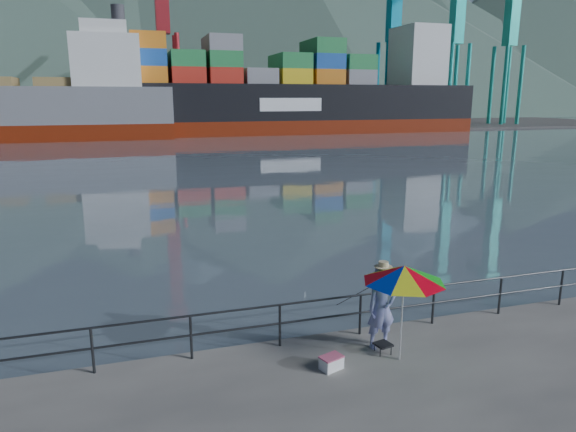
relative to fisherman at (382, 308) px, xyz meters
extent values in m
cube|color=slate|center=(-3.17, 129.02, -0.94)|extent=(500.00, 280.00, 0.00)
cube|color=#514F4C|center=(6.83, 92.02, -0.94)|extent=(200.00, 40.00, 0.40)
cylinder|color=#2D3033|center=(-3.17, 0.72, 0.06)|extent=(22.00, 0.05, 0.05)
cylinder|color=#2D3033|center=(-3.17, 0.72, -0.39)|extent=(22.00, 0.05, 0.05)
cube|color=#2D3033|center=(-3.17, 0.72, -0.44)|extent=(22.00, 0.06, 1.00)
cone|color=#385147|center=(-3.17, 204.02, 33.06)|extent=(282.88, 282.88, 68.00)
cone|color=#385147|center=(56.83, 209.02, 39.06)|extent=(332.80, 332.80, 80.00)
cone|color=#385147|center=(126.83, 214.02, 30.06)|extent=(257.92, 257.92, 62.00)
cone|color=#385147|center=(196.83, 219.02, 34.06)|extent=(291.20, 291.20, 70.00)
cube|color=red|center=(6.83, 91.02, 0.36)|extent=(6.00, 2.40, 2.60)
cube|color=yellow|center=(13.33, 91.02, 2.96)|extent=(6.00, 2.40, 7.80)
cube|color=#267F3F|center=(19.83, 91.02, 2.96)|extent=(6.00, 2.40, 7.80)
cube|color=#194CA5|center=(26.33, 91.02, 0.36)|extent=(6.00, 2.40, 2.60)
cube|color=yellow|center=(32.83, 91.02, 2.96)|extent=(6.00, 2.40, 7.80)
cube|color=#267F3F|center=(39.33, 91.02, 2.96)|extent=(6.00, 2.40, 7.80)
cube|color=#267F3F|center=(45.83, 91.02, 2.96)|extent=(6.00, 2.40, 7.80)
cube|color=red|center=(52.33, 91.02, 2.96)|extent=(6.00, 2.40, 7.80)
cube|color=#267F3F|center=(58.83, 91.02, 0.36)|extent=(6.00, 2.40, 2.60)
cube|color=orange|center=(6.83, 94.02, 0.36)|extent=(6.00, 2.40, 2.60)
cube|color=#267F3F|center=(13.33, 94.02, 0.36)|extent=(6.00, 2.40, 2.60)
cube|color=yellow|center=(19.83, 94.02, 0.36)|extent=(6.00, 2.40, 2.60)
cube|color=#194CA5|center=(26.33, 94.02, 2.96)|extent=(6.00, 2.40, 7.80)
cube|color=orange|center=(32.83, 94.02, 2.96)|extent=(6.00, 2.40, 7.80)
cube|color=orange|center=(39.33, 94.02, 0.36)|extent=(6.00, 2.40, 2.60)
cube|color=yellow|center=(45.83, 94.02, 2.96)|extent=(6.00, 2.40, 7.80)
imported|color=navy|center=(0.00, 0.00, 0.00)|extent=(0.70, 0.47, 1.89)
cylinder|color=white|center=(0.13, -0.66, 0.04)|extent=(0.04, 0.04, 1.96)
cone|color=yellow|center=(0.13, -0.66, 1.02)|extent=(1.78, 1.78, 0.36)
cube|color=black|center=(-0.08, -0.28, -0.74)|extent=(0.40, 0.40, 0.04)
cube|color=#2D3033|center=(-0.08, -0.28, -0.85)|extent=(0.29, 0.29, 0.18)
cube|color=white|center=(-1.43, -0.59, -0.81)|extent=(0.52, 0.43, 0.26)
cylinder|color=black|center=(-0.19, 0.99, -0.94)|extent=(0.31, 1.56, 1.11)
cube|color=silver|center=(-7.21, 69.11, 9.56)|extent=(9.00, 6.88, 7.00)
cube|color=#6A1A07|center=(19.49, 73.37, -0.19)|extent=(66.15, 11.02, 2.50)
cube|color=black|center=(19.49, 73.37, 3.86)|extent=(66.15, 11.02, 5.60)
cube|color=silver|center=(44.63, 73.37, 11.66)|extent=(7.00, 8.82, 10.00)
camera|label=1|loc=(-5.21, -9.63, 4.60)|focal=32.00mm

